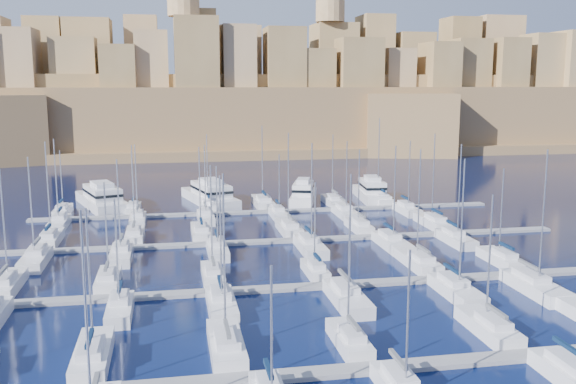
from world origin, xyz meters
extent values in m
plane|color=black|center=(0.00, 0.00, 0.00)|extent=(600.00, 600.00, 0.00)
cube|color=slate|center=(0.00, -34.00, 0.20)|extent=(84.00, 2.00, 0.40)
cube|color=slate|center=(0.00, -12.00, 0.20)|extent=(84.00, 2.00, 0.40)
cube|color=slate|center=(0.00, 10.00, 0.20)|extent=(84.00, 2.00, 0.40)
cube|color=slate|center=(0.00, 32.00, 0.20)|extent=(84.00, 2.00, 0.40)
cube|color=silver|center=(-24.55, -28.18, 0.54)|extent=(2.89, 9.63, 1.68)
cube|color=silver|center=(-24.55, -29.15, 1.73)|extent=(2.02, 4.33, 0.70)
cylinder|color=#9EA0A8|center=(-24.55, -27.70, 7.36)|extent=(0.18, 0.18, 11.96)
cube|color=#091B36|center=(-24.55, -29.63, 2.78)|extent=(0.35, 3.85, 0.35)
cube|color=silver|center=(-13.21, -28.15, 0.54)|extent=(2.91, 9.69, 1.68)
cube|color=silver|center=(-13.21, -29.12, 1.73)|extent=(2.04, 4.36, 0.70)
cylinder|color=#9EA0A8|center=(-13.21, -27.67, 8.65)|extent=(0.18, 0.18, 14.53)
cube|color=#595B60|center=(-13.21, -29.61, 2.78)|extent=(0.35, 3.88, 0.35)
cube|color=silver|center=(-2.19, -28.92, 0.50)|extent=(2.45, 8.15, 1.61)
cube|color=silver|center=(-2.19, -29.74, 1.66)|extent=(1.71, 3.67, 0.70)
cylinder|color=#9EA0A8|center=(-2.19, -28.52, 6.62)|extent=(0.18, 0.18, 10.62)
cube|color=#595B60|center=(-2.19, -30.15, 2.71)|extent=(0.35, 3.26, 0.35)
cube|color=silver|center=(11.59, -28.43, 0.53)|extent=(2.74, 9.14, 1.66)
cube|color=silver|center=(11.59, -29.34, 1.71)|extent=(1.92, 4.11, 0.70)
cylinder|color=#9EA0A8|center=(11.59, -27.97, 7.35)|extent=(0.18, 0.18, 11.99)
cube|color=#595B60|center=(11.59, -29.80, 2.76)|extent=(0.35, 3.66, 0.35)
cylinder|color=#9EA0A8|center=(-23.20, -40.61, 8.55)|extent=(0.18, 0.18, 14.28)
cylinder|color=#9EA0A8|center=(-10.90, -39.30, 6.17)|extent=(0.18, 0.18, 9.77)
cube|color=#091B36|center=(-10.90, -37.73, 2.69)|extent=(0.35, 3.13, 0.35)
cube|color=silver|center=(-0.93, -38.41, 1.68)|extent=(1.79, 3.84, 0.70)
cylinder|color=#9EA0A8|center=(-0.93, -39.69, 6.55)|extent=(0.18, 0.18, 10.45)
cube|color=#595B60|center=(-0.93, -37.99, 2.73)|extent=(0.35, 3.41, 0.35)
cube|color=silver|center=(13.15, -38.81, 1.73)|extent=(2.00, 4.29, 0.70)
cube|color=#091B36|center=(13.15, -38.34, 2.78)|extent=(0.35, 3.81, 0.35)
cube|color=silver|center=(-36.41, -6.30, 0.53)|extent=(2.82, 9.39, 1.67)
cube|color=silver|center=(-36.41, -7.24, 1.72)|extent=(1.97, 4.23, 0.70)
cylinder|color=#9EA0A8|center=(-36.41, -5.83, 7.69)|extent=(0.18, 0.18, 12.64)
cube|color=#595B60|center=(-36.41, -7.71, 2.77)|extent=(0.35, 3.76, 0.35)
cube|color=silver|center=(-25.14, -6.71, 0.51)|extent=(2.58, 8.59, 1.63)
cube|color=silver|center=(-25.14, -7.56, 1.68)|extent=(1.80, 3.86, 0.70)
cylinder|color=#9EA0A8|center=(-25.14, -6.28, 6.77)|extent=(0.18, 0.18, 10.89)
cube|color=#595B60|center=(-25.14, -7.99, 2.73)|extent=(0.35, 3.44, 0.35)
cube|color=silver|center=(-12.94, -6.83, 0.51)|extent=(2.50, 8.33, 1.62)
cube|color=silver|center=(-12.94, -7.67, 1.67)|extent=(1.75, 3.75, 0.70)
cylinder|color=#9EA0A8|center=(-12.94, -6.42, 7.63)|extent=(0.18, 0.18, 12.62)
cube|color=#595B60|center=(-12.94, -8.08, 2.72)|extent=(0.35, 3.33, 0.35)
cube|color=silver|center=(-0.38, -7.25, 0.49)|extent=(2.25, 7.49, 1.57)
cube|color=silver|center=(-0.38, -8.00, 1.62)|extent=(1.57, 3.37, 0.70)
cylinder|color=#9EA0A8|center=(-0.38, -6.88, 6.43)|extent=(0.18, 0.18, 10.31)
cube|color=#091B36|center=(-0.38, -8.38, 2.67)|extent=(0.35, 3.00, 0.35)
cube|color=silver|center=(13.54, -6.11, 0.54)|extent=(2.94, 9.79, 1.69)
cube|color=silver|center=(13.54, -7.08, 1.74)|extent=(2.06, 4.40, 0.70)
cylinder|color=#9EA0A8|center=(13.54, -5.62, 8.30)|extent=(0.18, 0.18, 13.83)
cube|color=#595B60|center=(13.54, -7.57, 2.79)|extent=(0.35, 3.92, 0.35)
cube|color=silver|center=(24.76, -6.60, 0.52)|extent=(2.64, 8.79, 1.64)
cube|color=silver|center=(24.76, -7.48, 1.69)|extent=(1.85, 3.96, 0.70)
cylinder|color=#9EA0A8|center=(24.76, -6.16, 6.96)|extent=(0.18, 0.18, 11.24)
cube|color=#091B36|center=(24.76, -7.92, 2.74)|extent=(0.35, 3.52, 0.35)
cube|color=silver|center=(-23.09, -17.16, 0.51)|extent=(2.50, 8.33, 1.62)
cube|color=silver|center=(-23.09, -16.33, 1.67)|extent=(1.75, 3.75, 0.70)
cylinder|color=#9EA0A8|center=(-23.09, -17.58, 6.77)|extent=(0.18, 0.18, 10.91)
cube|color=#091B36|center=(-23.09, -15.91, 2.72)|extent=(0.35, 3.33, 0.35)
cube|color=silver|center=(-12.77, -17.72, 0.54)|extent=(2.83, 9.44, 1.67)
cube|color=silver|center=(-12.77, -16.78, 1.72)|extent=(1.98, 4.25, 0.70)
cylinder|color=#9EA0A8|center=(-12.77, -18.19, 7.89)|extent=(0.18, 0.18, 13.03)
cube|color=#091B36|center=(-12.77, -16.30, 2.77)|extent=(0.35, 3.78, 0.35)
cube|color=silver|center=(0.71, -18.11, 0.56)|extent=(3.07, 10.23, 1.71)
cube|color=silver|center=(0.71, -17.09, 1.76)|extent=(2.15, 4.60, 0.70)
cylinder|color=#9EA0A8|center=(0.71, -18.63, 7.83)|extent=(0.18, 0.18, 12.84)
cube|color=#595B60|center=(0.71, -16.58, 2.81)|extent=(0.35, 4.09, 0.35)
cube|color=silver|center=(13.33, -17.89, 0.54)|extent=(2.93, 9.78, 1.69)
cube|color=silver|center=(13.33, -16.91, 1.74)|extent=(2.05, 4.40, 0.70)
cylinder|color=#9EA0A8|center=(13.33, -18.38, 8.45)|extent=(0.18, 0.18, 14.13)
cube|color=#091B36|center=(13.33, -16.42, 2.79)|extent=(0.35, 3.91, 0.35)
cube|color=silver|center=(22.67, -18.31, 0.57)|extent=(3.19, 10.63, 1.73)
cube|color=silver|center=(22.67, -17.25, 1.78)|extent=(2.23, 4.78, 0.70)
cylinder|color=#9EA0A8|center=(22.67, -18.85, 8.91)|extent=(0.18, 0.18, 14.97)
cube|color=#595B60|center=(22.67, -16.72, 2.83)|extent=(0.35, 4.25, 0.35)
cube|color=silver|center=(-35.39, 15.59, 0.53)|extent=(2.76, 9.18, 1.66)
cube|color=silver|center=(-35.39, 14.67, 1.71)|extent=(1.93, 4.13, 0.70)
cylinder|color=#9EA0A8|center=(-35.39, 16.05, 8.21)|extent=(0.18, 0.18, 13.70)
cube|color=#091B36|center=(-35.39, 14.21, 2.76)|extent=(0.35, 3.67, 0.35)
cube|color=silver|center=(-23.20, 15.41, 0.52)|extent=(2.65, 8.82, 1.64)
cube|color=silver|center=(-23.20, 14.53, 1.69)|extent=(1.85, 3.97, 0.70)
cylinder|color=#9EA0A8|center=(-23.20, 15.85, 7.45)|extent=(0.18, 0.18, 12.21)
cube|color=#595B60|center=(-23.20, 14.09, 2.74)|extent=(0.35, 3.53, 0.35)
cube|color=silver|center=(-13.23, 15.77, 0.54)|extent=(2.86, 9.53, 1.68)
cube|color=silver|center=(-13.23, 14.81, 1.73)|extent=(2.00, 4.29, 0.70)
cylinder|color=#9EA0A8|center=(-13.23, 16.24, 7.63)|extent=(0.18, 0.18, 12.50)
cube|color=#091B36|center=(-13.23, 14.34, 2.78)|extent=(0.35, 3.81, 0.35)
cube|color=silver|center=(0.63, 15.87, 0.54)|extent=(2.92, 9.73, 1.69)
cube|color=silver|center=(0.63, 14.89, 1.74)|extent=(2.04, 4.38, 0.70)
cylinder|color=#9EA0A8|center=(0.63, 16.35, 8.59)|extent=(0.18, 0.18, 14.41)
cube|color=#595B60|center=(0.63, 14.41, 2.79)|extent=(0.35, 3.89, 0.35)
cube|color=silver|center=(12.02, 15.36, 0.52)|extent=(2.62, 8.73, 1.64)
cube|color=silver|center=(12.02, 14.49, 1.69)|extent=(1.83, 3.93, 0.70)
cylinder|color=#9EA0A8|center=(12.02, 15.80, 7.19)|extent=(0.18, 0.18, 11.71)
cube|color=#595B60|center=(12.02, 14.05, 2.74)|extent=(0.35, 3.49, 0.35)
cube|color=silver|center=(24.95, 16.02, 0.55)|extent=(3.01, 10.03, 1.70)
cube|color=silver|center=(24.95, 15.01, 1.75)|extent=(2.11, 4.52, 0.70)
cylinder|color=#9EA0A8|center=(24.95, 16.52, 8.36)|extent=(0.18, 0.18, 13.91)
cube|color=#091B36|center=(24.95, 14.51, 2.80)|extent=(0.35, 4.01, 0.35)
cube|color=silver|center=(-35.32, 4.12, 0.54)|extent=(2.93, 9.76, 1.69)
cube|color=silver|center=(-35.32, 5.10, 1.74)|extent=(2.05, 4.39, 0.70)
cylinder|color=#9EA0A8|center=(-35.32, 3.63, 7.82)|extent=(0.18, 0.18, 12.86)
cube|color=#595B60|center=(-35.32, 5.58, 2.79)|extent=(0.35, 3.90, 0.35)
cube|color=silver|center=(-24.43, 4.33, 0.53)|extent=(2.80, 9.35, 1.67)
cube|color=silver|center=(-24.43, 5.26, 1.72)|extent=(1.96, 4.21, 0.70)
cylinder|color=#9EA0A8|center=(-24.43, 3.86, 7.53)|extent=(0.18, 0.18, 12.33)
cube|color=#595B60|center=(-24.43, 5.73, 2.77)|extent=(0.35, 3.74, 0.35)
cube|color=silver|center=(-11.52, 4.53, 0.52)|extent=(2.68, 8.94, 1.65)
cube|color=silver|center=(-11.52, 5.42, 1.70)|extent=(1.88, 4.02, 0.70)
cylinder|color=#9EA0A8|center=(-11.52, 4.08, 6.91)|extent=(0.18, 0.18, 11.13)
cube|color=#091B36|center=(-11.52, 5.87, 2.75)|extent=(0.35, 3.58, 0.35)
cube|color=silver|center=(1.51, 3.91, 0.55)|extent=(3.06, 10.19, 1.71)
cube|color=silver|center=(1.51, 4.92, 1.76)|extent=(2.14, 4.58, 0.70)
cylinder|color=#9EA0A8|center=(1.51, 3.40, 8.40)|extent=(0.18, 0.18, 13.98)
cube|color=#091B36|center=(1.51, 5.43, 2.81)|extent=(0.35, 4.08, 0.35)
cube|color=silver|center=(13.56, 3.97, 0.55)|extent=(3.02, 10.06, 1.70)
cube|color=silver|center=(13.56, 4.98, 1.75)|extent=(2.11, 4.53, 0.70)
cylinder|color=#9EA0A8|center=(13.56, 3.47, 8.09)|extent=(0.18, 0.18, 13.37)
cube|color=#091B36|center=(13.56, 5.48, 2.80)|extent=(0.35, 4.02, 0.35)
cube|color=silver|center=(23.59, 4.35, 0.53)|extent=(2.79, 9.29, 1.66)
cube|color=silver|center=(23.59, 5.28, 1.71)|extent=(1.95, 4.18, 0.70)
cylinder|color=#9EA0A8|center=(23.59, 3.89, 8.09)|extent=(0.18, 0.18, 13.44)
cube|color=#091B36|center=(23.59, 5.75, 2.76)|extent=(0.35, 3.72, 0.35)
cube|color=silver|center=(-36.93, 37.19, 0.51)|extent=(2.51, 8.37, 1.62)
cube|color=silver|center=(-36.93, 36.35, 1.67)|extent=(1.76, 3.77, 0.70)
cylinder|color=#9EA0A8|center=(-36.93, 37.60, 6.46)|extent=(0.18, 0.18, 10.28)
cube|color=#091B36|center=(-36.93, 35.93, 2.72)|extent=(0.35, 3.35, 0.35)
cube|color=silver|center=(-24.40, 37.03, 0.50)|extent=(2.42, 8.05, 1.60)
cube|color=silver|center=(-24.40, 36.22, 1.65)|extent=(1.69, 3.62, 0.70)
cylinder|color=#9EA0A8|center=(-24.40, 37.43, 6.82)|extent=(0.18, 0.18, 11.03)
cube|color=#091B36|center=(-24.40, 35.82, 2.70)|extent=(0.35, 3.22, 0.35)
cube|color=silver|center=(-10.82, 37.32, 0.52)|extent=(2.59, 8.65, 1.63)
cube|color=silver|center=(-10.82, 36.46, 1.68)|extent=(1.82, 3.89, 0.70)
cylinder|color=#9EA0A8|center=(-10.82, 37.76, 7.69)|extent=(0.18, 0.18, 12.71)
cube|color=#091B36|center=(-10.82, 36.03, 2.73)|extent=(0.35, 3.46, 0.35)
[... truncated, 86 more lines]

